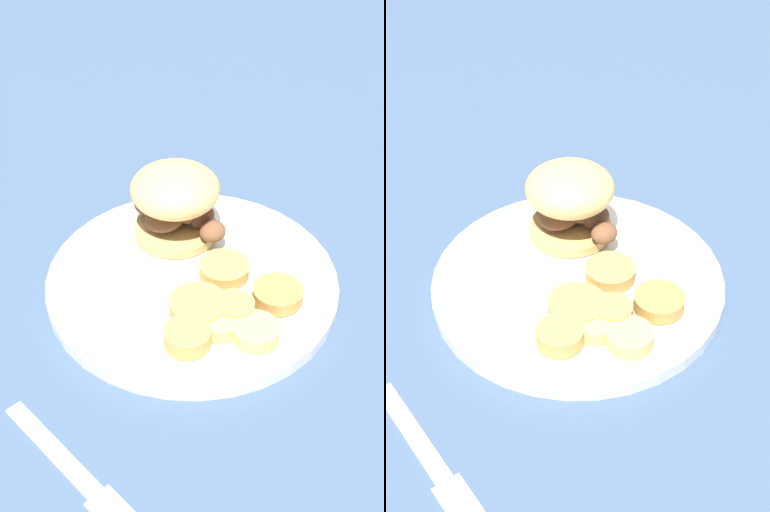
# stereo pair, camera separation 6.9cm
# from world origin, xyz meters

# --- Properties ---
(ground_plane) EXTENTS (4.00, 4.00, 0.00)m
(ground_plane) POSITION_xyz_m (0.00, 0.00, 0.00)
(ground_plane) COLOR #3D5170
(dinner_plate) EXTENTS (0.29, 0.29, 0.02)m
(dinner_plate) POSITION_xyz_m (0.00, 0.00, 0.01)
(dinner_plate) COLOR white
(dinner_plate) RESTS_ON ground_plane
(sandwich) EXTENTS (0.10, 0.09, 0.08)m
(sandwich) POSITION_xyz_m (-0.07, 0.00, 0.06)
(sandwich) COLOR tan
(sandwich) RESTS_ON dinner_plate
(potato_round_0) EXTENTS (0.05, 0.05, 0.02)m
(potato_round_0) POSITION_xyz_m (0.05, -0.01, 0.02)
(potato_round_0) COLOR tan
(potato_round_0) RESTS_ON dinner_plate
(potato_round_1) EXTENTS (0.04, 0.04, 0.01)m
(potato_round_1) POSITION_xyz_m (0.10, 0.03, 0.02)
(potato_round_1) COLOR #DBB766
(potato_round_1) RESTS_ON dinner_plate
(potato_round_2) EXTENTS (0.04, 0.04, 0.02)m
(potato_round_2) POSITION_xyz_m (0.09, -0.03, 0.02)
(potato_round_2) COLOR tan
(potato_round_2) RESTS_ON dinner_plate
(potato_round_3) EXTENTS (0.04, 0.04, 0.02)m
(potato_round_3) POSITION_xyz_m (0.06, 0.02, 0.02)
(potato_round_3) COLOR tan
(potato_round_3) RESTS_ON dinner_plate
(potato_round_4) EXTENTS (0.05, 0.05, 0.01)m
(potato_round_4) POSITION_xyz_m (0.01, 0.03, 0.02)
(potato_round_4) COLOR tan
(potato_round_4) RESTS_ON dinner_plate
(potato_round_5) EXTENTS (0.04, 0.04, 0.01)m
(potato_round_5) POSITION_xyz_m (0.08, 0.01, 0.02)
(potato_round_5) COLOR #DBB766
(potato_round_5) RESTS_ON dinner_plate
(potato_round_6) EXTENTS (0.05, 0.05, 0.01)m
(potato_round_6) POSITION_xyz_m (0.05, 0.07, 0.02)
(potato_round_6) COLOR #BC8942
(potato_round_6) RESTS_ON dinner_plate
(fork) EXTENTS (0.15, 0.10, 0.00)m
(fork) POSITION_xyz_m (0.18, -0.14, 0.00)
(fork) COLOR silver
(fork) RESTS_ON ground_plane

